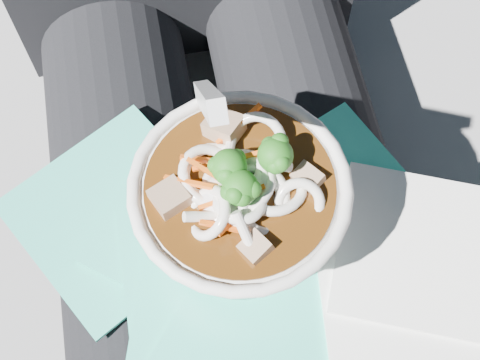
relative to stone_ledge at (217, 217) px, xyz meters
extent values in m
plane|color=slate|center=(0.00, -0.15, -0.24)|extent=(20.00, 20.00, 0.00)
cube|color=gray|center=(0.00, 0.00, 0.00)|extent=(1.03, 0.57, 0.48)
cylinder|color=black|center=(-0.08, -0.15, 0.31)|extent=(0.14, 0.48, 0.14)
cylinder|color=black|center=(0.08, -0.15, 0.31)|extent=(0.14, 0.48, 0.14)
cube|color=#30CBAE|center=(0.04, -0.20, 0.39)|extent=(0.13, 0.16, 0.00)
cube|color=#30CBAE|center=(0.02, -0.19, 0.39)|extent=(0.25, 0.24, 0.00)
cube|color=#30CBAE|center=(-0.09, -0.14, 0.39)|extent=(0.19, 0.20, 0.00)
cube|color=#30CBAE|center=(0.01, -0.21, 0.39)|extent=(0.21, 0.23, 0.00)
cube|color=#30CBAE|center=(0.06, -0.18, 0.39)|extent=(0.22, 0.22, 0.00)
cube|color=#30CBAE|center=(-0.03, -0.16, 0.39)|extent=(0.19, 0.19, 0.00)
cube|color=#30CBAE|center=(-0.01, -0.20, 0.40)|extent=(0.18, 0.13, 0.00)
cube|color=#30CBAE|center=(-0.01, -0.26, 0.40)|extent=(0.20, 0.20, 0.00)
cube|color=#30CBAE|center=(0.05, -0.18, 0.40)|extent=(0.20, 0.19, 0.00)
cube|color=#30CBAE|center=(0.03, -0.23, 0.40)|extent=(0.22, 0.23, 0.00)
cube|color=white|center=(0.12, -0.24, 0.40)|extent=(0.15, 0.15, 0.00)
cube|color=white|center=(0.13, -0.22, 0.41)|extent=(0.16, 0.16, 0.00)
torus|color=white|center=(0.00, -0.18, 0.48)|extent=(0.15, 0.15, 0.01)
cylinder|color=#402109|center=(0.00, -0.18, 0.48)|extent=(0.13, 0.13, 0.01)
torus|color=white|center=(-0.01, -0.17, 0.49)|extent=(0.06, 0.06, 0.01)
torus|color=white|center=(0.00, -0.19, 0.48)|extent=(0.05, 0.06, 0.04)
torus|color=white|center=(0.01, -0.19, 0.48)|extent=(0.06, 0.06, 0.04)
torus|color=white|center=(0.02, -0.15, 0.49)|extent=(0.05, 0.05, 0.04)
torus|color=white|center=(0.02, -0.18, 0.48)|extent=(0.07, 0.07, 0.02)
torus|color=white|center=(-0.02, -0.17, 0.49)|extent=(0.06, 0.05, 0.02)
torus|color=white|center=(0.01, -0.20, 0.49)|extent=(0.05, 0.05, 0.03)
torus|color=white|center=(-0.02, -0.19, 0.49)|extent=(0.04, 0.05, 0.04)
torus|color=white|center=(0.00, -0.19, 0.49)|extent=(0.04, 0.04, 0.02)
torus|color=white|center=(0.00, -0.18, 0.49)|extent=(0.06, 0.05, 0.02)
torus|color=white|center=(0.00, -0.17, 0.49)|extent=(0.04, 0.04, 0.03)
torus|color=white|center=(0.04, -0.20, 0.48)|extent=(0.04, 0.03, 0.03)
torus|color=white|center=(0.00, -0.17, 0.48)|extent=(0.07, 0.07, 0.03)
torus|color=white|center=(0.00, -0.18, 0.49)|extent=(0.04, 0.04, 0.02)
cylinder|color=white|center=(0.02, -0.17, 0.49)|extent=(0.03, 0.02, 0.02)
cylinder|color=white|center=(0.00, -0.22, 0.49)|extent=(0.02, 0.03, 0.03)
cylinder|color=white|center=(0.00, -0.15, 0.49)|extent=(0.02, 0.03, 0.01)
cylinder|color=white|center=(-0.02, -0.20, 0.49)|extent=(0.04, 0.01, 0.02)
cylinder|color=#689749|center=(0.02, -0.17, 0.49)|extent=(0.01, 0.01, 0.01)
sphere|color=#145714|center=(0.02, -0.17, 0.50)|extent=(0.02, 0.02, 0.02)
sphere|color=#145714|center=(0.02, -0.16, 0.50)|extent=(0.01, 0.01, 0.01)
sphere|color=#145714|center=(0.03, -0.16, 0.51)|extent=(0.01, 0.01, 0.01)
sphere|color=#145714|center=(0.03, -0.18, 0.51)|extent=(0.01, 0.01, 0.01)
sphere|color=#145714|center=(0.02, -0.18, 0.50)|extent=(0.01, 0.01, 0.01)
cylinder|color=#689749|center=(-0.01, -0.17, 0.49)|extent=(0.01, 0.01, 0.01)
sphere|color=#145714|center=(-0.01, -0.17, 0.50)|extent=(0.02, 0.02, 0.02)
sphere|color=#145714|center=(-0.01, -0.18, 0.50)|extent=(0.01, 0.01, 0.01)
sphere|color=#145714|center=(-0.01, -0.17, 0.50)|extent=(0.01, 0.01, 0.01)
sphere|color=#145714|center=(0.00, -0.17, 0.50)|extent=(0.01, 0.01, 0.01)
sphere|color=#145714|center=(-0.01, -0.18, 0.51)|extent=(0.01, 0.01, 0.01)
cylinder|color=#689749|center=(0.00, -0.19, 0.49)|extent=(0.01, 0.01, 0.01)
sphere|color=#145714|center=(0.00, -0.19, 0.50)|extent=(0.02, 0.02, 0.02)
sphere|color=#145714|center=(-0.01, -0.19, 0.51)|extent=(0.01, 0.01, 0.01)
sphere|color=#145714|center=(0.00, -0.19, 0.50)|extent=(0.01, 0.01, 0.01)
sphere|color=#145714|center=(0.01, -0.19, 0.50)|extent=(0.01, 0.01, 0.01)
sphere|color=#145714|center=(-0.01, -0.19, 0.50)|extent=(0.01, 0.01, 0.01)
cube|color=orange|center=(-0.03, -0.17, 0.49)|extent=(0.03, 0.02, 0.01)
cube|color=orange|center=(-0.01, -0.19, 0.50)|extent=(0.04, 0.01, 0.01)
cube|color=orange|center=(-0.01, -0.20, 0.49)|extent=(0.03, 0.03, 0.01)
cube|color=orange|center=(0.01, -0.19, 0.49)|extent=(0.04, 0.02, 0.01)
cube|color=orange|center=(-0.01, -0.21, 0.49)|extent=(0.04, 0.01, 0.01)
cube|color=orange|center=(-0.01, -0.16, 0.49)|extent=(0.04, 0.01, 0.02)
cube|color=orange|center=(-0.02, -0.17, 0.50)|extent=(0.03, 0.03, 0.02)
cube|color=orange|center=(-0.01, -0.16, 0.50)|extent=(0.05, 0.00, 0.01)
cube|color=orange|center=(0.01, -0.14, 0.49)|extent=(0.04, 0.02, 0.01)
cube|color=#946E54|center=(0.05, -0.18, 0.49)|extent=(0.02, 0.02, 0.02)
cube|color=#946E54|center=(0.00, -0.13, 0.49)|extent=(0.03, 0.03, 0.02)
cube|color=#946E54|center=(-0.05, -0.18, 0.49)|extent=(0.03, 0.03, 0.02)
cube|color=#946E54|center=(0.00, -0.22, 0.49)|extent=(0.02, 0.02, 0.02)
ellipsoid|color=white|center=(-0.01, -0.19, 0.49)|extent=(0.03, 0.04, 0.01)
cube|color=white|center=(-0.01, -0.14, 0.54)|extent=(0.01, 0.09, 0.11)
camera|label=1|loc=(-0.03, -0.36, 0.88)|focal=50.00mm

